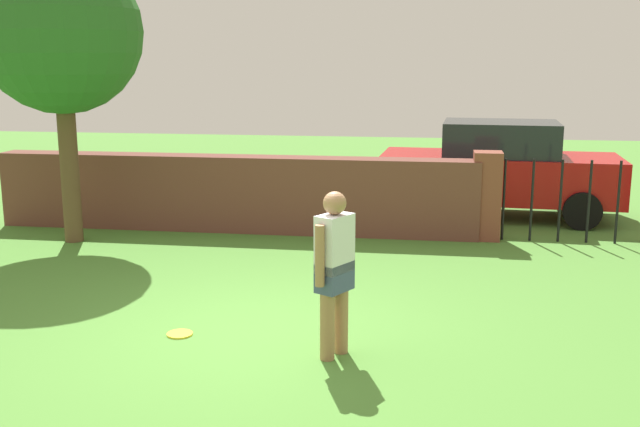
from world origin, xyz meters
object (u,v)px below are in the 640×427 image
tree (60,33)px  frisbee_yellow (180,334)px  person (334,267)px  car (499,169)px

tree → frisbee_yellow: 5.71m
person → frisbee_yellow: person is taller
tree → car: size_ratio=1.04×
tree → frisbee_yellow: bearing=-50.8°
person → frisbee_yellow: bearing=109.1°
tree → frisbee_yellow: tree is taller
person → frisbee_yellow: (-1.67, 0.31, -0.89)m
tree → person: size_ratio=2.74×
tree → person: 6.55m
car → frisbee_yellow: bearing=63.9°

